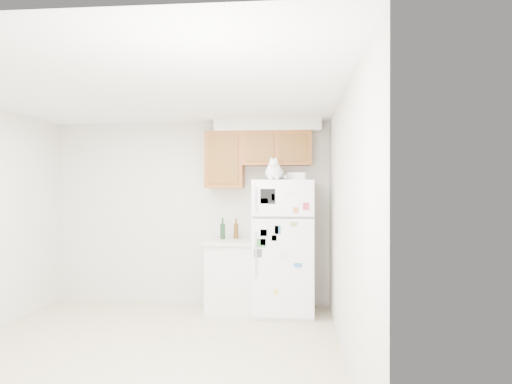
# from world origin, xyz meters

# --- Properties ---
(ground_plane) EXTENTS (3.80, 4.00, 0.01)m
(ground_plane) POSITION_xyz_m (0.00, 0.00, -0.01)
(ground_plane) COLOR beige
(room_shell) EXTENTS (3.84, 4.04, 2.52)m
(room_shell) POSITION_xyz_m (0.12, 0.24, 1.67)
(room_shell) COLOR beige
(room_shell) RESTS_ON ground_plane
(refrigerator) EXTENTS (0.76, 0.78, 1.70)m
(refrigerator) POSITION_xyz_m (1.29, 1.61, 0.85)
(refrigerator) COLOR white
(refrigerator) RESTS_ON ground_plane
(base_counter) EXTENTS (0.64, 0.64, 0.92)m
(base_counter) POSITION_xyz_m (0.60, 1.68, 0.46)
(base_counter) COLOR white
(base_counter) RESTS_ON ground_plane
(cat) EXTENTS (0.27, 0.40, 0.28)m
(cat) POSITION_xyz_m (1.18, 1.41, 1.81)
(cat) COLOR white
(cat) RESTS_ON refrigerator
(storage_box_back) EXTENTS (0.21, 0.19, 0.10)m
(storage_box_back) POSITION_xyz_m (1.45, 1.65, 1.75)
(storage_box_back) COLOR white
(storage_box_back) RESTS_ON refrigerator
(storage_box_front) EXTENTS (0.18, 0.15, 0.09)m
(storage_box_front) POSITION_xyz_m (1.50, 1.48, 1.74)
(storage_box_front) COLOR white
(storage_box_front) RESTS_ON refrigerator
(bottle_green) EXTENTS (0.07, 0.07, 0.28)m
(bottle_green) POSITION_xyz_m (0.47, 1.80, 1.06)
(bottle_green) COLOR #19381E
(bottle_green) RESTS_ON base_counter
(bottle_amber) EXTENTS (0.06, 0.06, 0.27)m
(bottle_amber) POSITION_xyz_m (0.64, 1.87, 1.06)
(bottle_amber) COLOR #593814
(bottle_amber) RESTS_ON base_counter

